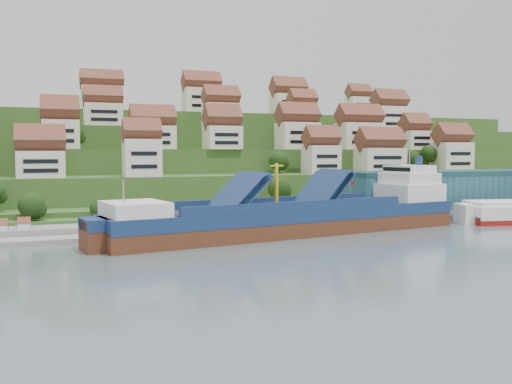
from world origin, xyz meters
name	(u,v)px	position (x,y,z in m)	size (l,w,h in m)	color
ground	(298,234)	(0.00, 0.00, 0.00)	(300.00, 300.00, 0.00)	slate
quay	(347,217)	(20.00, 15.00, 1.10)	(180.00, 14.00, 2.20)	gray
pebble_beach	(2,238)	(-58.00, 12.00, 0.50)	(45.00, 20.00, 1.00)	gray
hillside	(185,169)	(0.00, 103.55, 10.66)	(260.00, 128.00, 31.00)	#2D4C1E
hillside_village	(228,129)	(3.58, 60.64, 24.20)	(159.40, 63.05, 28.74)	silver
hillside_trees	(209,150)	(-6.35, 46.69, 17.72)	(138.99, 62.34, 31.80)	#203C14
warehouse	(448,189)	(52.00, 17.00, 7.20)	(60.00, 15.00, 10.00)	#245463
flagpole	(350,195)	(18.11, 10.00, 6.88)	(1.28, 0.16, 8.00)	gray
cargo_ship	(302,218)	(0.76, -0.13, 3.38)	(81.23, 25.67, 17.83)	#562C1A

